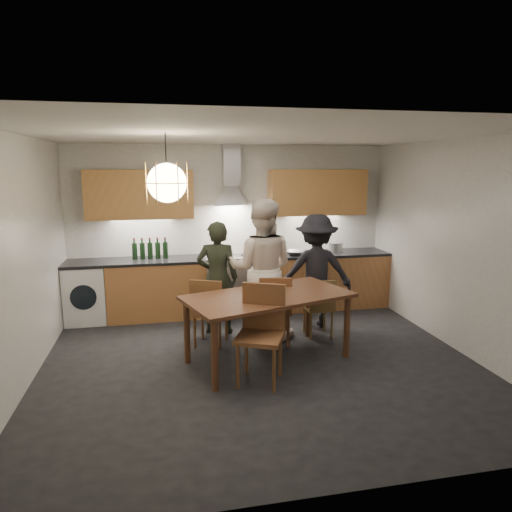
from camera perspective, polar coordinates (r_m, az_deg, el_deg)
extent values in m
plane|color=black|center=(5.50, 0.52, -13.18)|extent=(5.00, 5.00, 0.00)
cube|color=white|center=(7.29, -3.18, 3.52)|extent=(5.00, 0.02, 2.60)
cube|color=white|center=(3.01, 9.64, -7.73)|extent=(5.00, 0.02, 2.60)
cube|color=white|center=(5.20, -27.49, -0.84)|extent=(0.02, 4.50, 2.60)
cube|color=white|center=(6.13, 24.04, 1.10)|extent=(0.02, 4.50, 2.60)
cube|color=silver|center=(5.03, 0.57, 14.95)|extent=(5.00, 4.50, 0.02)
cube|color=#C8854D|center=(7.10, -12.19, -4.11)|extent=(1.45, 0.60, 0.86)
cube|color=#C8854D|center=(7.53, 8.43, -3.09)|extent=(2.05, 0.60, 0.86)
cube|color=white|center=(7.19, -20.40, -4.41)|extent=(0.58, 0.58, 0.85)
cube|color=black|center=(7.00, -14.79, -0.64)|extent=(2.05, 0.62, 0.04)
cube|color=black|center=(7.43, 8.52, 0.28)|extent=(2.05, 0.62, 0.04)
cube|color=silver|center=(7.18, -2.75, -3.93)|extent=(0.90, 0.60, 0.80)
cube|color=black|center=(6.91, -2.38, -4.70)|extent=(0.78, 0.02, 0.42)
cube|color=slate|center=(7.08, -2.78, -0.49)|extent=(0.90, 0.60, 0.08)
cube|color=silver|center=(6.81, -2.45, -0.43)|extent=(0.90, 0.08, 0.04)
cube|color=tan|center=(7.00, -14.31, 7.48)|extent=(1.55, 0.35, 0.72)
cube|color=tan|center=(7.40, 7.68, 7.90)|extent=(1.55, 0.35, 0.72)
cube|color=silver|center=(7.10, -3.11, 11.32)|extent=(0.26, 0.22, 0.62)
cylinder|color=black|center=(4.80, -11.18, 11.94)|extent=(0.01, 0.01, 0.50)
sphere|color=#FFE0A5|center=(4.81, -11.07, 8.96)|extent=(0.40, 0.40, 0.40)
torus|color=gold|center=(4.81, -11.07, 8.96)|extent=(0.43, 0.43, 0.01)
cube|color=brown|center=(5.32, 1.55, -5.07)|extent=(2.10, 1.49, 0.04)
cylinder|color=brown|center=(4.75, -5.19, -12.29)|extent=(0.07, 0.07, 0.76)
cylinder|color=brown|center=(5.42, -8.63, -9.34)|extent=(0.07, 0.07, 0.76)
cylinder|color=brown|center=(5.63, 11.29, -8.66)|extent=(0.07, 0.07, 0.76)
cylinder|color=brown|center=(6.21, 6.58, -6.62)|extent=(0.07, 0.07, 0.76)
cube|color=brown|center=(5.91, -5.71, -6.99)|extent=(0.53, 0.53, 0.04)
cube|color=brown|center=(5.67, -6.27, -5.24)|extent=(0.39, 0.19, 0.44)
cylinder|color=brown|center=(6.09, -3.74, -8.65)|extent=(0.03, 0.03, 0.41)
cylinder|color=brown|center=(5.79, -4.55, -9.71)|extent=(0.03, 0.03, 0.41)
cylinder|color=brown|center=(6.18, -6.71, -8.42)|extent=(0.03, 0.03, 0.41)
cylinder|color=brown|center=(5.88, -7.66, -9.45)|extent=(0.03, 0.03, 0.41)
cube|color=brown|center=(5.96, 2.35, -6.72)|extent=(0.48, 0.48, 0.04)
cube|color=brown|center=(5.71, 2.46, -4.96)|extent=(0.41, 0.12, 0.45)
cylinder|color=brown|center=(6.20, 3.81, -8.26)|extent=(0.04, 0.04, 0.42)
cylinder|color=brown|center=(5.88, 4.05, -9.34)|extent=(0.04, 0.04, 0.42)
cylinder|color=brown|center=(6.18, 0.70, -8.29)|extent=(0.04, 0.04, 0.42)
cylinder|color=brown|center=(5.87, 0.77, -9.37)|extent=(0.04, 0.04, 0.42)
cube|color=brown|center=(6.27, 7.77, -6.41)|extent=(0.37, 0.37, 0.03)
cube|color=brown|center=(6.06, 8.32, -4.92)|extent=(0.36, 0.04, 0.40)
cylinder|color=brown|center=(6.51, 8.54, -7.64)|extent=(0.03, 0.03, 0.37)
cylinder|color=brown|center=(6.25, 9.44, -8.47)|extent=(0.03, 0.03, 0.37)
cylinder|color=brown|center=(6.42, 6.05, -7.84)|extent=(0.03, 0.03, 0.37)
cylinder|color=brown|center=(6.16, 6.85, -8.70)|extent=(0.03, 0.03, 0.37)
cube|color=brown|center=(4.86, 0.45, -10.17)|extent=(0.62, 0.62, 0.04)
cube|color=brown|center=(4.96, 0.97, -6.31)|extent=(0.44, 0.23, 0.51)
cylinder|color=brown|center=(4.83, -2.30, -13.67)|extent=(0.04, 0.04, 0.48)
cylinder|color=brown|center=(5.17, -1.20, -11.96)|extent=(0.04, 0.04, 0.48)
cylinder|color=brown|center=(4.76, 2.25, -14.09)|extent=(0.04, 0.04, 0.48)
cylinder|color=brown|center=(5.10, 3.03, -12.31)|extent=(0.04, 0.04, 0.48)
imported|color=black|center=(6.23, -4.83, -2.72)|extent=(0.63, 0.48, 1.55)
imported|color=beige|center=(6.06, 0.67, -1.60)|extent=(1.08, 0.95, 1.86)
imported|color=black|center=(6.52, 7.49, -1.89)|extent=(1.13, 0.76, 1.61)
imported|color=#A9AAAD|center=(7.17, 4.88, 0.41)|extent=(0.38, 0.38, 0.07)
cylinder|color=#B8B8BB|center=(7.44, 9.89, 1.01)|extent=(0.29, 0.29, 0.16)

